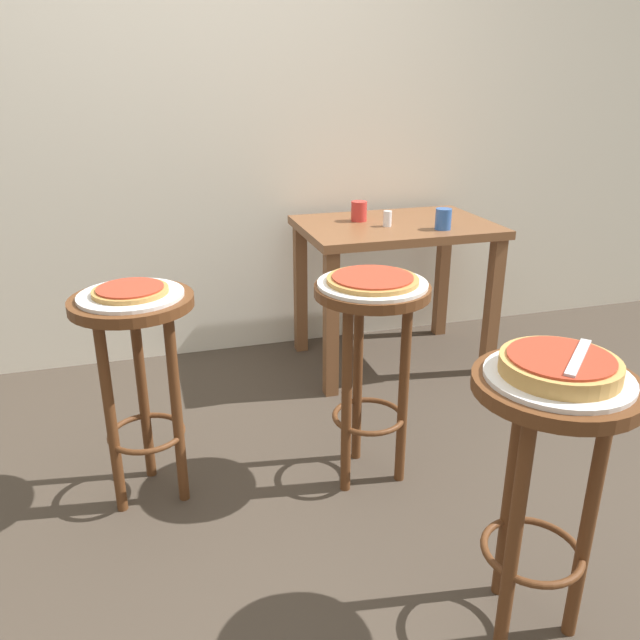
{
  "coord_description": "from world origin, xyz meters",
  "views": [
    {
      "loc": [
        -0.31,
        -1.58,
        1.4
      ],
      "look_at": [
        0.23,
        0.22,
        0.67
      ],
      "focal_mm": 35.74,
      "sensor_mm": 36.0,
      "label": 1
    }
  ],
  "objects_px": {
    "serving_plate_foreground": "(558,377)",
    "serving_plate_middle": "(372,284)",
    "stool_foreground": "(547,451)",
    "dining_table": "(395,249)",
    "cup_near_edge": "(443,219)",
    "cup_far_edge": "(359,211)",
    "pizza_server_knife": "(578,357)",
    "pizza_middle": "(373,279)",
    "pizza_foreground": "(560,366)",
    "serving_plate_leftside": "(131,295)",
    "pizza_leftside": "(130,290)",
    "stool_middle": "(371,339)",
    "stool_leftside": "(137,353)",
    "condiment_shaker": "(387,219)"
  },
  "relations": [
    {
      "from": "serving_plate_leftside",
      "to": "serving_plate_foreground",
      "type": "bearing_deg",
      "value": -43.15
    },
    {
      "from": "serving_plate_middle",
      "to": "stool_leftside",
      "type": "distance_m",
      "value": 0.8
    },
    {
      "from": "stool_foreground",
      "to": "dining_table",
      "type": "relative_size",
      "value": 0.81
    },
    {
      "from": "stool_foreground",
      "to": "cup_far_edge",
      "type": "xyz_separation_m",
      "value": [
        0.15,
        1.78,
        0.23
      ]
    },
    {
      "from": "serving_plate_foreground",
      "to": "cup_far_edge",
      "type": "xyz_separation_m",
      "value": [
        0.15,
        1.78,
        0.03
      ]
    },
    {
      "from": "cup_near_edge",
      "to": "cup_far_edge",
      "type": "bearing_deg",
      "value": 138.51
    },
    {
      "from": "stool_foreground",
      "to": "serving_plate_foreground",
      "type": "bearing_deg",
      "value": -45.0
    },
    {
      "from": "pizza_leftside",
      "to": "stool_leftside",
      "type": "bearing_deg",
      "value": -45.0
    },
    {
      "from": "cup_far_edge",
      "to": "condiment_shaker",
      "type": "relative_size",
      "value": 1.31
    },
    {
      "from": "serving_plate_middle",
      "to": "pizza_leftside",
      "type": "height_order",
      "value": "pizza_leftside"
    },
    {
      "from": "pizza_middle",
      "to": "cup_far_edge",
      "type": "xyz_separation_m",
      "value": [
        0.31,
        1.01,
        0.01
      ]
    },
    {
      "from": "serving_plate_foreground",
      "to": "dining_table",
      "type": "bearing_deg",
      "value": 79.69
    },
    {
      "from": "dining_table",
      "to": "cup_far_edge",
      "type": "distance_m",
      "value": 0.25
    },
    {
      "from": "serving_plate_leftside",
      "to": "pizza_leftside",
      "type": "height_order",
      "value": "pizza_leftside"
    },
    {
      "from": "pizza_middle",
      "to": "cup_far_edge",
      "type": "distance_m",
      "value": 1.06
    },
    {
      "from": "stool_foreground",
      "to": "condiment_shaker",
      "type": "xyz_separation_m",
      "value": [
        0.24,
        1.63,
        0.21
      ]
    },
    {
      "from": "pizza_server_knife",
      "to": "cup_near_edge",
      "type": "bearing_deg",
      "value": 30.55
    },
    {
      "from": "serving_plate_leftside",
      "to": "stool_middle",
      "type": "bearing_deg",
      "value": -7.97
    },
    {
      "from": "stool_middle",
      "to": "cup_far_edge",
      "type": "xyz_separation_m",
      "value": [
        0.31,
        1.01,
        0.23
      ]
    },
    {
      "from": "pizza_foreground",
      "to": "cup_far_edge",
      "type": "relative_size",
      "value": 2.86
    },
    {
      "from": "cup_near_edge",
      "to": "dining_table",
      "type": "bearing_deg",
      "value": 130.39
    },
    {
      "from": "stool_leftside",
      "to": "pizza_server_knife",
      "type": "height_order",
      "value": "pizza_server_knife"
    },
    {
      "from": "serving_plate_foreground",
      "to": "pizza_server_knife",
      "type": "relative_size",
      "value": 1.54
    },
    {
      "from": "pizza_middle",
      "to": "dining_table",
      "type": "height_order",
      "value": "pizza_middle"
    },
    {
      "from": "serving_plate_leftside",
      "to": "pizza_leftside",
      "type": "xyz_separation_m",
      "value": [
        -0.0,
        0.0,
        0.02
      ]
    },
    {
      "from": "stool_foreground",
      "to": "serving_plate_foreground",
      "type": "height_order",
      "value": "serving_plate_foreground"
    },
    {
      "from": "stool_foreground",
      "to": "cup_near_edge",
      "type": "distance_m",
      "value": 1.59
    },
    {
      "from": "stool_middle",
      "to": "serving_plate_middle",
      "type": "bearing_deg",
      "value": 0.0
    },
    {
      "from": "serving_plate_foreground",
      "to": "stool_leftside",
      "type": "bearing_deg",
      "value": 136.85
    },
    {
      "from": "stool_leftside",
      "to": "dining_table",
      "type": "height_order",
      "value": "stool_leftside"
    },
    {
      "from": "stool_leftside",
      "to": "pizza_server_knife",
      "type": "relative_size",
      "value": 3.37
    },
    {
      "from": "serving_plate_foreground",
      "to": "serving_plate_middle",
      "type": "xyz_separation_m",
      "value": [
        -0.16,
        0.77,
        0.0
      ]
    },
    {
      "from": "stool_leftside",
      "to": "pizza_middle",
      "type": "bearing_deg",
      "value": -7.97
    },
    {
      "from": "serving_plate_middle",
      "to": "pizza_server_knife",
      "type": "xyz_separation_m",
      "value": [
        0.19,
        -0.79,
        0.06
      ]
    },
    {
      "from": "pizza_foreground",
      "to": "condiment_shaker",
      "type": "relative_size",
      "value": 3.76
    },
    {
      "from": "serving_plate_leftside",
      "to": "condiment_shaker",
      "type": "bearing_deg",
      "value": 32.74
    },
    {
      "from": "cup_far_edge",
      "to": "stool_foreground",
      "type": "bearing_deg",
      "value": -94.83
    },
    {
      "from": "pizza_middle",
      "to": "pizza_server_knife",
      "type": "xyz_separation_m",
      "value": [
        0.19,
        -0.79,
        0.04
      ]
    },
    {
      "from": "serving_plate_middle",
      "to": "serving_plate_leftside",
      "type": "relative_size",
      "value": 1.11
    },
    {
      "from": "dining_table",
      "to": "cup_far_edge",
      "type": "xyz_separation_m",
      "value": [
        -0.16,
        0.09,
        0.18
      ]
    },
    {
      "from": "stool_middle",
      "to": "pizza_leftside",
      "type": "distance_m",
      "value": 0.81
    },
    {
      "from": "stool_middle",
      "to": "pizza_middle",
      "type": "distance_m",
      "value": 0.22
    },
    {
      "from": "stool_foreground",
      "to": "stool_leftside",
      "type": "bearing_deg",
      "value": 136.85
    },
    {
      "from": "serving_plate_leftside",
      "to": "cup_near_edge",
      "type": "height_order",
      "value": "cup_near_edge"
    },
    {
      "from": "pizza_leftside",
      "to": "cup_near_edge",
      "type": "bearing_deg",
      "value": 24.13
    },
    {
      "from": "serving_plate_foreground",
      "to": "pizza_foreground",
      "type": "height_order",
      "value": "pizza_foreground"
    },
    {
      "from": "serving_plate_middle",
      "to": "cup_near_edge",
      "type": "distance_m",
      "value": 0.97
    },
    {
      "from": "cup_near_edge",
      "to": "pizza_server_knife",
      "type": "xyz_separation_m",
      "value": [
        -0.43,
        -1.52,
        0.03
      ]
    },
    {
      "from": "pizza_server_knife",
      "to": "serving_plate_middle",
      "type": "bearing_deg",
      "value": 60.22
    },
    {
      "from": "stool_middle",
      "to": "condiment_shaker",
      "type": "distance_m",
      "value": 0.98
    }
  ]
}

